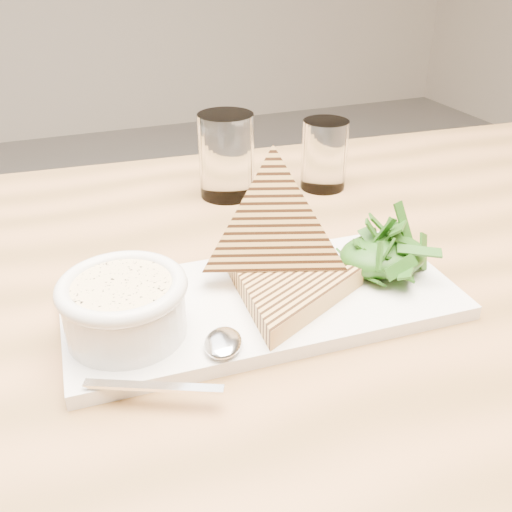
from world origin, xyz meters
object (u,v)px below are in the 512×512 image
object	(u,v)px
glass_near	(226,156)
glass_far	(324,155)
table_top	(336,278)
platter	(263,301)
soup_bowl	(125,313)

from	to	relation	value
glass_near	glass_far	xyz separation A→B (m)	(0.14, -0.02, -0.01)
table_top	platter	bearing A→B (deg)	-155.34
table_top	soup_bowl	distance (m)	0.27
table_top	glass_far	world-z (taller)	glass_far
table_top	glass_far	distance (m)	0.24
platter	table_top	bearing A→B (deg)	24.66
soup_bowl	platter	bearing A→B (deg)	5.30
table_top	soup_bowl	world-z (taller)	soup_bowl
glass_near	soup_bowl	bearing A→B (deg)	-123.33
table_top	glass_near	bearing A→B (deg)	103.27
platter	glass_far	bearing A→B (deg)	52.53
platter	soup_bowl	size ratio (longest dim) A/B	3.64
platter	soup_bowl	distance (m)	0.14
table_top	platter	world-z (taller)	platter
platter	glass_far	xyz separation A→B (m)	(0.20, 0.26, 0.04)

